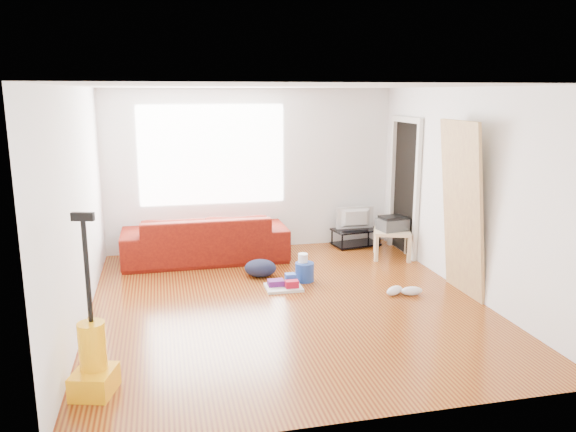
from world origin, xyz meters
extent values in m
cube|color=#5F1D0B|center=(0.00, 0.00, 0.00)|extent=(4.50, 5.00, 0.01)
cube|color=white|center=(0.00, 0.00, 2.50)|extent=(4.50, 5.00, 0.01)
cube|color=white|center=(0.00, 2.50, 1.25)|extent=(4.50, 0.01, 2.50)
cube|color=white|center=(0.00, -2.50, 1.25)|extent=(4.50, 0.01, 2.50)
cube|color=white|center=(-2.25, 0.00, 1.25)|extent=(0.01, 5.00, 2.50)
cube|color=white|center=(2.25, 0.00, 1.25)|extent=(0.01, 5.00, 2.50)
cube|color=white|center=(-0.60, 2.48, 1.50)|extent=(2.20, 0.01, 1.50)
cube|color=silver|center=(2.21, 1.25, 1.00)|extent=(0.06, 0.08, 2.00)
cube|color=silver|center=(2.21, 2.15, 1.00)|extent=(0.06, 0.08, 2.00)
cube|color=silver|center=(2.21, 1.70, 2.04)|extent=(0.06, 0.98, 0.08)
cube|color=black|center=(2.24, 1.70, 1.00)|extent=(0.01, 0.86, 1.98)
imported|color=#410908|center=(-0.79, 1.95, 0.00)|extent=(2.38, 0.93, 0.70)
cube|color=black|center=(1.65, 2.22, 0.03)|extent=(0.80, 0.53, 0.03)
cube|color=black|center=(1.65, 2.22, 0.26)|extent=(0.80, 0.53, 0.03)
cylinder|color=black|center=(1.34, 1.99, 0.14)|extent=(0.03, 0.03, 0.28)
cylinder|color=black|center=(1.29, 2.35, 0.14)|extent=(0.03, 0.03, 0.28)
cylinder|color=black|center=(2.01, 2.09, 0.14)|extent=(0.03, 0.03, 0.28)
cylinder|color=black|center=(1.96, 2.45, 0.14)|extent=(0.03, 0.03, 0.28)
imported|color=black|center=(1.65, 2.22, 0.45)|extent=(0.62, 0.08, 0.35)
cube|color=tan|center=(1.95, 1.47, 0.40)|extent=(0.67, 0.67, 0.05)
cube|color=tan|center=(1.65, 1.33, 0.19)|extent=(0.05, 0.05, 0.38)
cube|color=tan|center=(1.81, 1.77, 0.19)|extent=(0.05, 0.05, 0.38)
cube|color=tan|center=(2.09, 1.16, 0.19)|extent=(0.05, 0.05, 0.38)
cube|color=tan|center=(2.25, 1.61, 0.19)|extent=(0.05, 0.05, 0.38)
cube|color=#353535|center=(1.95, 1.47, 0.51)|extent=(0.45, 0.37, 0.17)
cube|color=black|center=(1.95, 1.47, 0.62)|extent=(0.40, 0.33, 0.04)
cylinder|color=navy|center=(0.40, 0.72, 0.00)|extent=(0.32, 0.32, 0.25)
cylinder|color=white|center=(0.39, 0.75, 0.18)|extent=(0.13, 0.13, 0.12)
cube|color=silver|center=(0.07, 0.48, 0.02)|extent=(0.46, 0.37, 0.04)
cube|color=maroon|center=(0.16, 0.41, 0.08)|extent=(0.16, 0.11, 0.09)
cube|color=#4F1460|center=(-0.02, 0.53, 0.07)|extent=(0.20, 0.15, 0.07)
cube|color=#274CB7|center=(0.17, 0.57, 0.10)|extent=(0.13, 0.11, 0.13)
ellipsoid|color=black|center=(-0.13, 1.03, 0.00)|extent=(0.49, 0.43, 0.24)
ellipsoid|color=white|center=(1.35, -0.03, 0.06)|extent=(0.29, 0.24, 0.11)
ellipsoid|color=white|center=(1.55, -0.09, 0.06)|extent=(0.28, 0.14, 0.11)
cube|color=#FFAB0A|center=(-2.00, -1.63, 0.10)|extent=(0.41, 0.44, 0.20)
cylinder|color=#FFAB0A|center=(-2.00, -1.57, 0.40)|extent=(0.23, 0.23, 0.40)
cylinder|color=black|center=(-2.00, -1.54, 1.02)|extent=(0.04, 0.04, 0.85)
cube|color=black|center=(-2.00, -1.54, 1.48)|extent=(0.19, 0.09, 0.07)
cube|color=#9A6D4B|center=(2.13, -0.14, 0.00)|extent=(0.26, 0.85, 2.12)
camera|label=1|loc=(-1.39, -6.10, 2.44)|focal=35.00mm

